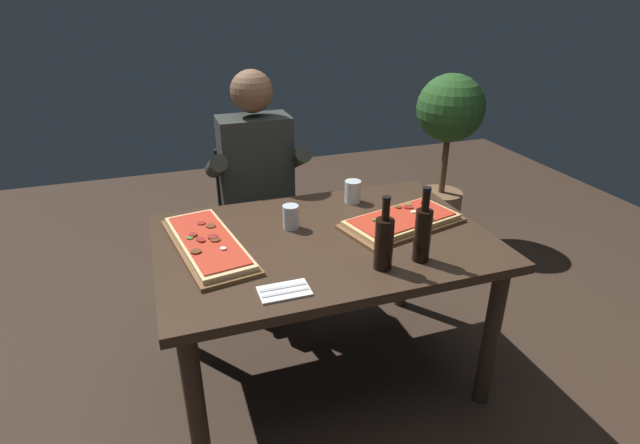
# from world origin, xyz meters

# --- Properties ---
(ground_plane) EXTENTS (6.40, 6.40, 0.00)m
(ground_plane) POSITION_xyz_m (0.00, 0.00, 0.00)
(ground_plane) COLOR #38281E
(dining_table) EXTENTS (1.40, 0.96, 0.74)m
(dining_table) POSITION_xyz_m (0.00, 0.00, 0.64)
(dining_table) COLOR #3D2B1E
(dining_table) RESTS_ON ground_plane
(pizza_rectangular_front) EXTENTS (0.59, 0.40, 0.05)m
(pizza_rectangular_front) POSITION_xyz_m (0.37, -0.00, 0.76)
(pizza_rectangular_front) COLOR brown
(pizza_rectangular_front) RESTS_ON dining_table
(pizza_rectangular_left) EXTENTS (0.34, 0.66, 0.05)m
(pizza_rectangular_left) POSITION_xyz_m (-0.48, 0.07, 0.76)
(pizza_rectangular_left) COLOR brown
(pizza_rectangular_left) RESTS_ON dining_table
(wine_bottle_dark) EXTENTS (0.07, 0.07, 0.29)m
(wine_bottle_dark) POSITION_xyz_m (0.13, -0.31, 0.85)
(wine_bottle_dark) COLOR black
(wine_bottle_dark) RESTS_ON dining_table
(oil_bottle_amber) EXTENTS (0.07, 0.07, 0.31)m
(oil_bottle_amber) POSITION_xyz_m (0.29, -0.30, 0.86)
(oil_bottle_amber) COLOR black
(oil_bottle_amber) RESTS_ON dining_table
(tumbler_near_camera) EXTENTS (0.07, 0.07, 0.11)m
(tumbler_near_camera) POSITION_xyz_m (-0.11, 0.13, 0.79)
(tumbler_near_camera) COLOR silver
(tumbler_near_camera) RESTS_ON dining_table
(tumbler_far_side) EXTENTS (0.08, 0.08, 0.11)m
(tumbler_far_side) POSITION_xyz_m (0.26, 0.32, 0.79)
(tumbler_far_side) COLOR silver
(tumbler_far_side) RESTS_ON dining_table
(napkin_cutlery_set) EXTENTS (0.18, 0.11, 0.01)m
(napkin_cutlery_set) POSITION_xyz_m (-0.27, -0.35, 0.74)
(napkin_cutlery_set) COLOR white
(napkin_cutlery_set) RESTS_ON dining_table
(diner_chair) EXTENTS (0.44, 0.44, 0.87)m
(diner_chair) POSITION_xyz_m (-0.12, 0.86, 0.49)
(diner_chair) COLOR black
(diner_chair) RESTS_ON ground_plane
(seated_diner) EXTENTS (0.53, 0.41, 1.33)m
(seated_diner) POSITION_xyz_m (-0.12, 0.74, 0.74)
(seated_diner) COLOR #23232D
(seated_diner) RESTS_ON ground_plane
(potted_plant_corner) EXTENTS (0.47, 0.47, 1.18)m
(potted_plant_corner) POSITION_xyz_m (1.33, 1.17, 0.76)
(potted_plant_corner) COLOR #846042
(potted_plant_corner) RESTS_ON ground_plane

